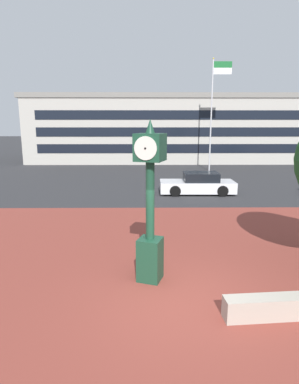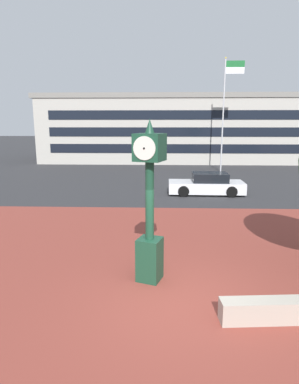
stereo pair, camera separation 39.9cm
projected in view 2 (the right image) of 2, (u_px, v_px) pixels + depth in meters
The scene contains 7 objects.
ground_plane at pixel (179, 303), 7.58m from camera, with size 200.00×200.00×0.00m, color #2D2D30.
plaza_brick_paving at pixel (175, 261), 9.89m from camera, with size 44.00×12.72×0.01m, color brown.
planter_wall at pixel (294, 310), 6.87m from camera, with size 3.20×0.40×0.50m, color #ADA393.
street_clock at pixel (150, 208), 8.33m from camera, with size 0.86×0.89×4.26m.
car_street_mid at pixel (207, 185), 19.16m from camera, with size 4.44×1.85×1.28m.
flagpole_primary at pixel (226, 106), 27.14m from camera, with size 1.65×0.14×9.46m.
civic_building at pixel (182, 128), 37.23m from camera, with size 31.01×11.17×7.10m.
Camera 2 is at (-0.43, -6.89, 4.15)m, focal length 30.13 mm.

